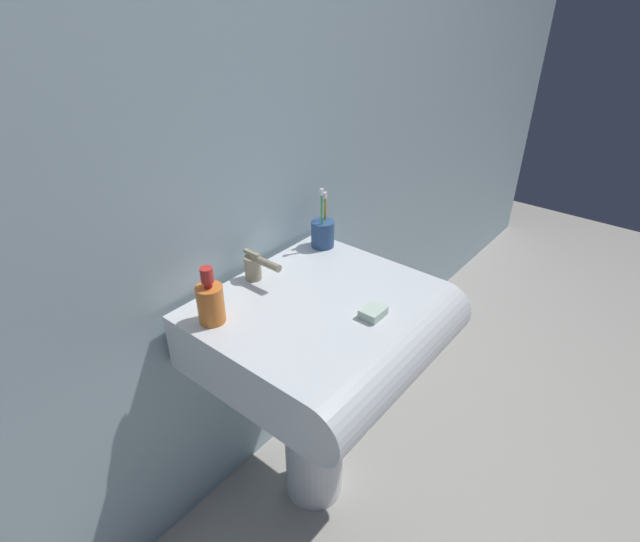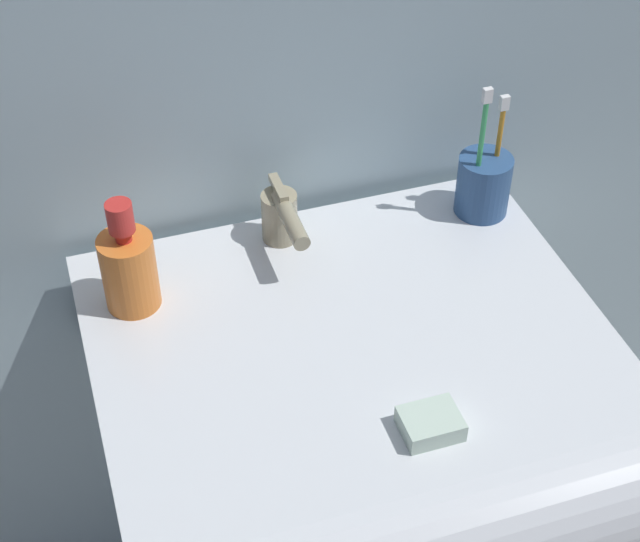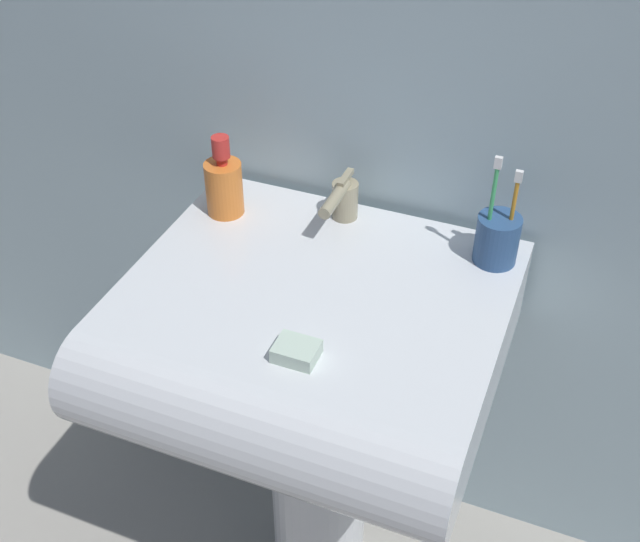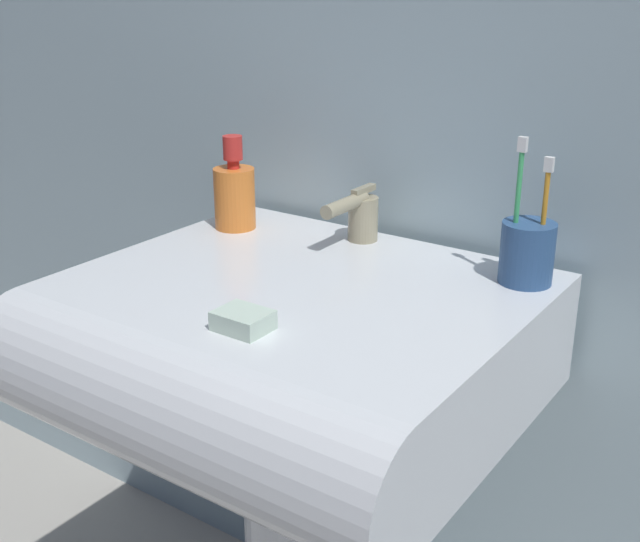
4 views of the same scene
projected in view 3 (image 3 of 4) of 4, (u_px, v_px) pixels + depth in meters
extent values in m
cylinder|color=white|center=(319.00, 469.00, 1.62)|extent=(0.20, 0.20, 0.64)
cube|color=white|center=(319.00, 321.00, 1.37)|extent=(0.62, 0.49, 0.17)
cylinder|color=white|center=(257.00, 424.00, 1.19)|extent=(0.62, 0.17, 0.17)
cylinder|color=tan|center=(345.00, 200.00, 1.45)|extent=(0.05, 0.05, 0.07)
cylinder|color=tan|center=(335.00, 198.00, 1.39)|extent=(0.02, 0.10, 0.02)
cube|color=tan|center=(345.00, 178.00, 1.42)|extent=(0.01, 0.06, 0.01)
cylinder|color=#2D5184|center=(497.00, 239.00, 1.35)|extent=(0.07, 0.07, 0.09)
cylinder|color=#3FB266|center=(490.00, 212.00, 1.31)|extent=(0.01, 0.01, 0.17)
cube|color=white|center=(498.00, 163.00, 1.25)|extent=(0.01, 0.01, 0.02)
cylinder|color=orange|center=(511.00, 219.00, 1.32)|extent=(0.01, 0.01, 0.14)
cube|color=white|center=(519.00, 176.00, 1.27)|extent=(0.01, 0.01, 0.02)
cylinder|color=orange|center=(224.00, 188.00, 1.46)|extent=(0.07, 0.07, 0.10)
cylinder|color=red|center=(222.00, 160.00, 1.42)|extent=(0.02, 0.02, 0.01)
cylinder|color=red|center=(221.00, 147.00, 1.40)|extent=(0.03, 0.03, 0.04)
cube|color=silver|center=(296.00, 351.00, 1.18)|extent=(0.06, 0.05, 0.02)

